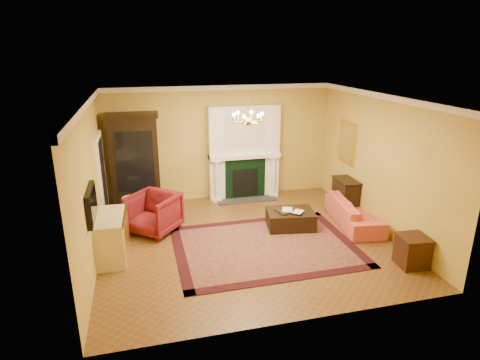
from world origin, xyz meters
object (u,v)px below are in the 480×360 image
object	(u,v)px
commode	(112,237)
coral_sofa	(354,208)
china_cabinet	(135,164)
end_table	(412,252)
pedestal_table	(131,208)
leather_ottoman	(290,219)
wingback_armchair	(154,211)
console_table	(345,196)

from	to	relation	value
commode	coral_sofa	bearing A→B (deg)	5.02
china_cabinet	end_table	size ratio (longest dim) A/B	4.07
commode	coral_sofa	xyz separation A→B (m)	(5.35, 0.27, -0.05)
china_cabinet	pedestal_table	world-z (taller)	china_cabinet
commode	leather_ottoman	world-z (taller)	commode
end_table	leather_ottoman	bearing A→B (deg)	126.90
leather_ottoman	pedestal_table	bearing A→B (deg)	172.02
wingback_armchair	coral_sofa	distance (m)	4.56
end_table	pedestal_table	bearing A→B (deg)	147.69
wingback_armchair	commode	world-z (taller)	wingback_armchair
leather_ottoman	wingback_armchair	bearing A→B (deg)	179.36
wingback_armchair	commode	size ratio (longest dim) A/B	0.83
china_cabinet	wingback_armchair	world-z (taller)	china_cabinet
coral_sofa	end_table	xyz separation A→B (m)	(0.10, -1.97, -0.10)
coral_sofa	pedestal_table	bearing A→B (deg)	84.16
china_cabinet	commode	world-z (taller)	china_cabinet
wingback_armchair	pedestal_table	xyz separation A→B (m)	(-0.49, 0.56, -0.11)
wingback_armchair	console_table	distance (m)	4.67
coral_sofa	console_table	world-z (taller)	console_table
china_cabinet	leather_ottoman	distance (m)	4.06
coral_sofa	console_table	xyz separation A→B (m)	(0.16, 0.73, 0.01)
commode	console_table	world-z (taller)	commode
console_table	wingback_armchair	bearing A→B (deg)	-177.56
wingback_armchair	pedestal_table	world-z (taller)	wingback_armchair
pedestal_table	leather_ottoman	xyz separation A→B (m)	(3.50, -1.09, -0.17)
china_cabinet	wingback_armchair	bearing A→B (deg)	-75.03
wingback_armchair	leather_ottoman	xyz separation A→B (m)	(3.01, -0.53, -0.28)
commode	console_table	xyz separation A→B (m)	(5.51, 1.00, -0.04)
pedestal_table	commode	xyz separation A→B (m)	(-0.35, -1.53, 0.06)
pedestal_table	coral_sofa	world-z (taller)	coral_sofa
pedestal_table	leather_ottoman	world-z (taller)	pedestal_table
pedestal_table	commode	bearing A→B (deg)	-102.90
china_cabinet	wingback_armchair	distance (m)	1.74
pedestal_table	coral_sofa	xyz separation A→B (m)	(5.00, -1.26, 0.01)
pedestal_table	coral_sofa	size ratio (longest dim) A/B	0.33
pedestal_table	china_cabinet	bearing A→B (deg)	80.97
china_cabinet	end_table	xyz separation A→B (m)	(4.94, -4.24, -0.87)
wingback_armchair	coral_sofa	world-z (taller)	wingback_armchair
china_cabinet	commode	size ratio (longest dim) A/B	1.97
end_table	wingback_armchair	bearing A→B (deg)	149.96
end_table	leather_ottoman	size ratio (longest dim) A/B	0.55
commode	end_table	xyz separation A→B (m)	(5.45, -1.70, -0.15)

